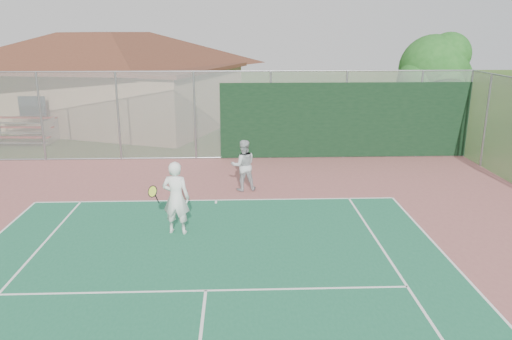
{
  "coord_description": "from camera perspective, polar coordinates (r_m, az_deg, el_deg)",
  "views": [
    {
      "loc": [
        0.66,
        -2.62,
        5.12
      ],
      "look_at": [
        1.16,
        10.09,
        1.48
      ],
      "focal_mm": 35.0,
      "sensor_mm": 36.0,
      "label": 1
    }
  ],
  "objects": [
    {
      "name": "tree",
      "position": [
        23.83,
        19.77,
        10.56
      ],
      "size": [
        3.55,
        3.37,
        4.96
      ],
      "color": "#3A2415",
      "rests_on": "ground"
    },
    {
      "name": "bleachers",
      "position": [
        25.43,
        -25.3,
        4.16
      ],
      "size": [
        3.04,
        1.92,
        1.11
      ],
      "rotation": [
        0.0,
        0.0,
        -0.05
      ],
      "color": "#AE3328",
      "rests_on": "ground"
    },
    {
      "name": "back_fence",
      "position": [
        19.95,
        1.97,
        5.99
      ],
      "size": [
        20.08,
        0.11,
        3.53
      ],
      "color": "gray",
      "rests_on": "ground"
    },
    {
      "name": "clubhouse",
      "position": [
        28.38,
        -16.6,
        10.93
      ],
      "size": [
        15.78,
        13.2,
        5.81
      ],
      "rotation": [
        0.0,
        0.0,
        -0.37
      ],
      "color": "tan",
      "rests_on": "ground"
    },
    {
      "name": "player_grey_back",
      "position": [
        16.06,
        -1.46,
        0.47
      ],
      "size": [
        0.89,
        0.74,
        1.67
      ],
      "rotation": [
        0.0,
        0.0,
        3.29
      ],
      "color": "#B4B6B9",
      "rests_on": "ground"
    },
    {
      "name": "player_white_front",
      "position": [
        12.81,
        -9.16,
        -3.22
      ],
      "size": [
        1.13,
        0.8,
        1.9
      ],
      "rotation": [
        0.0,
        0.0,
        2.96
      ],
      "color": "silver",
      "rests_on": "ground"
    }
  ]
}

